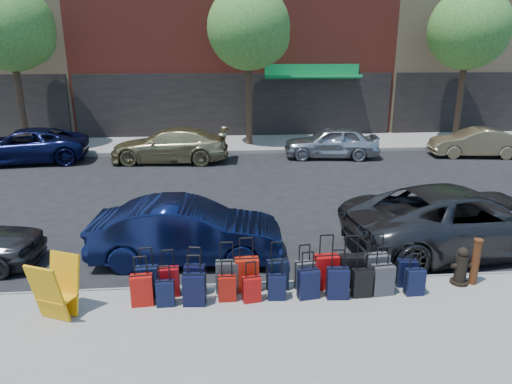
{
  "coord_description": "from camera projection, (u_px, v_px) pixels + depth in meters",
  "views": [
    {
      "loc": [
        -1.07,
        -12.51,
        4.54
      ],
      "look_at": [
        -0.12,
        -1.5,
        1.1
      ],
      "focal_mm": 32.0,
      "sensor_mm": 36.0,
      "label": 1
    }
  ],
  "objects": [
    {
      "name": "ground",
      "position": [
        256.0,
        213.0,
        13.34
      ],
      "size": [
        120.0,
        120.0,
        0.0
      ],
      "primitive_type": "plane",
      "color": "black",
      "rests_on": "ground"
    },
    {
      "name": "sidewalk_near",
      "position": [
        291.0,
        349.0,
        7.13
      ],
      "size": [
        60.0,
        4.0,
        0.15
      ],
      "primitive_type": "cube",
      "color": "gray",
      "rests_on": "ground"
    },
    {
      "name": "sidewalk_far",
      "position": [
        239.0,
        144.0,
        22.83
      ],
      "size": [
        60.0,
        4.0,
        0.15
      ],
      "primitive_type": "cube",
      "color": "gray",
      "rests_on": "ground"
    },
    {
      "name": "curb_near",
      "position": [
        275.0,
        285.0,
        9.06
      ],
      "size": [
        60.0,
        0.08,
        0.15
      ],
      "primitive_type": "cube",
      "color": "gray",
      "rests_on": "ground"
    },
    {
      "name": "curb_far",
      "position": [
        241.0,
        152.0,
        20.91
      ],
      "size": [
        60.0,
        0.08,
        0.15
      ],
      "primitive_type": "cube",
      "color": "gray",
      "rests_on": "ground"
    },
    {
      "name": "tree_left",
      "position": [
        13.0,
        29.0,
        19.96
      ],
      "size": [
        3.8,
        3.8,
        7.27
      ],
      "color": "black",
      "rests_on": "sidewalk_far"
    },
    {
      "name": "tree_center",
      "position": [
        252.0,
        30.0,
        20.82
      ],
      "size": [
        3.8,
        3.8,
        7.27
      ],
      "color": "black",
      "rests_on": "sidewalk_far"
    },
    {
      "name": "tree_right",
      "position": [
        472.0,
        31.0,
        21.68
      ],
      "size": [
        3.8,
        3.8,
        7.27
      ],
      "color": "black",
      "rests_on": "sidewalk_far"
    },
    {
      "name": "suitcase_front_0",
      "position": [
        147.0,
        281.0,
        8.45
      ],
      "size": [
        0.41,
        0.24,
        0.95
      ],
      "rotation": [
        0.0,
        0.0,
        0.06
      ],
      "color": "black",
      "rests_on": "sidewalk_near"
    },
    {
      "name": "suitcase_front_1",
      "position": [
        169.0,
        282.0,
        8.47
      ],
      "size": [
        0.39,
        0.23,
        0.9
      ],
      "rotation": [
        0.0,
        0.0,
        0.08
      ],
      "color": "maroon",
      "rests_on": "sidewalk_near"
    },
    {
      "name": "suitcase_front_2",
      "position": [
        195.0,
        279.0,
        8.55
      ],
      "size": [
        0.41,
        0.28,
        0.92
      ],
      "rotation": [
        0.0,
        0.0,
        -0.18
      ],
      "color": "black",
      "rests_on": "sidewalk_near"
    },
    {
      "name": "suitcase_front_3",
      "position": [
        227.0,
        277.0,
        8.59
      ],
      "size": [
        0.42,
        0.24,
        1.0
      ],
      "rotation": [
        0.0,
        0.0,
        -0.04
      ],
      "color": "#323237",
      "rests_on": "sidewalk_near"
    },
    {
      "name": "suitcase_front_4",
      "position": [
        247.0,
        275.0,
        8.63
      ],
      "size": [
        0.45,
        0.25,
        1.07
      ],
      "rotation": [
        0.0,
        0.0,
        0.03
      ],
      "color": "#A9180A",
      "rests_on": "sidewalk_near"
    },
    {
      "name": "suitcase_front_5",
      "position": [
        277.0,
        275.0,
        8.68
      ],
      "size": [
        0.42,
        0.27,
        0.97
      ],
      "rotation": [
        0.0,
        0.0,
        0.12
      ],
      "color": "black",
      "rests_on": "sidewalk_near"
    },
    {
      "name": "suitcase_front_6",
      "position": [
        305.0,
        275.0,
        8.73
      ],
      "size": [
        0.4,
        0.26,
        0.89
      ],
      "rotation": [
        0.0,
        0.0,
        0.16
      ],
      "color": "#404046",
      "rests_on": "sidewalk_near"
    },
    {
      "name": "suitcase_front_7",
      "position": [
        326.0,
        272.0,
        8.73
      ],
      "size": [
        0.46,
        0.27,
        1.08
      ],
      "rotation": [
        0.0,
        0.0,
        0.05
      ],
      "color": "#A00A0A",
      "rests_on": "sidewalk_near"
    },
    {
      "name": "suitcase_front_8",
      "position": [
        351.0,
        271.0,
        8.78
      ],
      "size": [
        0.45,
        0.27,
        1.05
      ],
      "rotation": [
        0.0,
        0.0,
        -0.07
      ],
      "color": "black",
      "rests_on": "sidewalk_near"
    },
    {
      "name": "suitcase_front_9",
      "position": [
        376.0,
        270.0,
        8.82
      ],
      "size": [
        0.46,
        0.28,
        1.06
      ],
      "rotation": [
        0.0,
        0.0,
        0.09
      ],
      "color": "#3A3B3F",
      "rests_on": "sidewalk_near"
    },
    {
      "name": "suitcase_front_10",
      "position": [
        406.0,
        273.0,
        8.81
      ],
      "size": [
        0.39,
        0.25,
        0.88
      ],
      "rotation": [
        0.0,
        0.0,
        -0.15
      ],
      "color": "black",
      "rests_on": "sidewalk_near"
    },
    {
      "name": "suitcase_back_0",
      "position": [
        142.0,
        290.0,
        8.16
      ],
      "size": [
        0.4,
        0.26,
        0.92
      ],
      "rotation": [
        0.0,
        0.0,
        0.08
      ],
      "color": "#AF110B",
      "rests_on": "sidewalk_near"
    },
    {
      "name": "suitcase_back_1",
      "position": [
        165.0,
        293.0,
        8.15
      ],
      "size": [
        0.33,
        0.19,
        0.77
      ],
      "rotation": [
        0.0,
        0.0,
        0.03
      ],
      "color": "black",
      "rests_on": "sidewalk_near"
    },
    {
      "name": "suitcase_back_2",
      "position": [
        194.0,
        290.0,
        8.16
      ],
      "size": [
        0.42,
        0.26,
        0.95
      ],
      "rotation": [
        0.0,
        0.0,
        -0.09
      ],
      "color": "black",
      "rests_on": "sidewalk_near"
    },
    {
      "name": "suitcase_back_3",
      "position": [
        227.0,
        288.0,
        8.32
      ],
      "size": [
        0.32,
        0.19,
        0.77
      ],
      "rotation": [
        0.0,
        0.0,
        0.01
      ],
      "color": "maroon",
      "rests_on": "sidewalk_near"
    },
    {
      "name": "suitcase_back_4",
      "position": [
        252.0,
        289.0,
        8.28
      ],
      "size": [
        0.35,
        0.24,
        0.77
      ],
      "rotation": [
        0.0,
        0.0,
        0.16
      ],
      "color": "#A50C0A",
      "rests_on": "sidewalk_near"
    },
    {
      "name": "suitcase_back_5",
      "position": [
        277.0,
        287.0,
        8.36
      ],
      "size": [
        0.33,
        0.21,
        0.77
      ],
      "rotation": [
        0.0,
        0.0,
        -0.07
      ],
      "color": "black",
      "rests_on": "sidewalk_near"
    },
    {
      "name": "suitcase_back_6",
      "position": [
        308.0,
        284.0,
        8.39
      ],
      "size": [
        0.41,
        0.28,
        0.9
      ],
      "rotation": [
        0.0,
        0.0,
        0.16
      ],
      "color": "black",
      "rests_on": "sidewalk_near"
    },
    {
      "name": "suitcase_back_7",
      "position": [
        338.0,
        283.0,
        8.39
      ],
      "size": [
        0.41,
        0.26,
        0.94
      ],
      "rotation": [
        0.0,
        0.0,
        -0.07
      ],
      "color": "black",
      "rests_on": "sidewalk_near"
    },
    {
      "name": "suitcase_back_8",
      "position": [
        362.0,
        283.0,
        8.45
      ],
      "size": [
        0.37,
        0.22,
        0.86
      ],
      "rotation": [
        0.0,
        0.0,
        0.03
      ],
      "color": "black",
      "rests_on": "sidewalk_near"
    },
    {
      "name": "suitcase_back_9",
      "position": [
        382.0,
        280.0,
        8.52
      ],
      "size": [
        0.42,
        0.27,
        0.94
      ],
      "rotation": [
        0.0,
        0.0,
        0.1
      ],
      "color": "#36363B",
      "rests_on": "sidewalk_near"
    },
    {
      "name": "suitcase_back_10",
      "position": [
        415.0,
        282.0,
        8.52
      ],
      "size": [
        0.35,
        0.21,
        0.82
      ],
      "rotation": [
        0.0,
        0.0,
        0.04
      ],
      "color": "black",
      "rests_on": "sidewalk_near"
    },
    {
      "name": "fire_hydrant",
      "position": [
        461.0,
        267.0,
        8.89
      ],
      "size": [
        0.38,
        0.34,
        0.76
      ],
      "rotation": [
        0.0,
        0.0,
        -0.0
      ],
      "color": "black",
      "rests_on": "sidewalk_near"
    },
    {
      "name": "bollard",
      "position": [
        476.0,
        261.0,
        8.84
      ],
      "size": [
        0.17,
        0.17,
        0.94
      ],
      "color": "#38190C",
      "rests_on": "sidewalk_near"
    },
    {
      "name": "display_rack",
      "position": [
        56.0,
        289.0,
        7.72
      ],
      "size": [
        0.81,
        0.84,
        1.07
      ],
      "rotation": [
        0.0,
        0.0,
        -0.42
      ],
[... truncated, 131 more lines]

